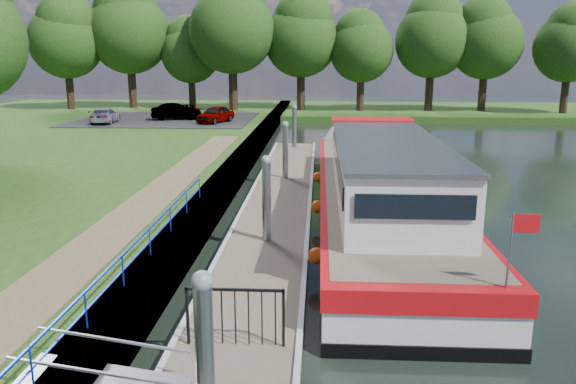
# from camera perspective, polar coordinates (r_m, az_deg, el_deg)

# --- Properties ---
(bank_edge) EXTENTS (1.10, 90.00, 0.78)m
(bank_edge) POSITION_cam_1_polar(r_m,az_deg,el_deg) (23.32, -6.91, 0.25)
(bank_edge) COLOR #473D2D
(bank_edge) RESTS_ON ground
(far_bank) EXTENTS (60.00, 18.00, 0.60)m
(far_bank) POSITION_cam_1_polar(r_m,az_deg,el_deg) (60.50, 13.33, 7.99)
(far_bank) COLOR #214212
(far_bank) RESTS_ON ground
(footpath) EXTENTS (1.60, 40.00, 0.05)m
(footpath) POSITION_cam_1_polar(r_m,az_deg,el_deg) (17.15, -17.15, -3.67)
(footpath) COLOR brown
(footpath) RESTS_ON riverbank
(carpark) EXTENTS (14.00, 12.00, 0.06)m
(carpark) POSITION_cam_1_polar(r_m,az_deg,el_deg) (47.29, -12.24, 7.23)
(carpark) COLOR black
(carpark) RESTS_ON riverbank
(blue_fence) EXTENTS (0.04, 18.04, 0.72)m
(blue_fence) POSITION_cam_1_polar(r_m,az_deg,el_deg) (12.01, -18.07, -8.52)
(blue_fence) COLOR #0C2DBF
(blue_fence) RESTS_ON riverbank
(pontoon) EXTENTS (2.50, 30.00, 0.56)m
(pontoon) POSITION_cam_1_polar(r_m,az_deg,el_deg) (21.12, -1.01, -1.61)
(pontoon) COLOR brown
(pontoon) RESTS_ON ground
(mooring_piles) EXTENTS (0.30, 27.30, 3.55)m
(mooring_piles) POSITION_cam_1_polar(r_m,az_deg,el_deg) (20.87, -1.02, 1.29)
(mooring_piles) COLOR gray
(mooring_piles) RESTS_ON ground
(gangway) EXTENTS (2.58, 1.00, 0.92)m
(gangway) POSITION_cam_1_polar(r_m,az_deg,el_deg) (9.92, -18.06, -17.85)
(gangway) COLOR #A5A8AD
(gangway) RESTS_ON ground
(gate_panel) EXTENTS (1.85, 0.05, 1.15)m
(gate_panel) POSITION_cam_1_polar(r_m,az_deg,el_deg) (10.67, -5.40, -11.69)
(gate_panel) COLOR black
(gate_panel) RESTS_ON ground
(barge) EXTENTS (4.36, 21.15, 4.78)m
(barge) POSITION_cam_1_polar(r_m,az_deg,el_deg) (20.88, 8.85, 0.60)
(barge) COLOR black
(barge) RESTS_ON ground
(horizon_trees) EXTENTS (54.38, 10.03, 12.87)m
(horizon_trees) POSITION_cam_1_polar(r_m,az_deg,el_deg) (56.16, 0.04, 15.76)
(horizon_trees) COLOR #332316
(horizon_trees) RESTS_ON ground
(car_a) EXTENTS (2.78, 4.04, 1.28)m
(car_a) POSITION_cam_1_polar(r_m,az_deg,el_deg) (43.91, -7.39, 7.84)
(car_a) COLOR #999999
(car_a) RESTS_ON carpark
(car_b) EXTENTS (4.17, 2.22, 1.31)m
(car_b) POSITION_cam_1_polar(r_m,az_deg,el_deg) (46.54, -11.28, 8.02)
(car_b) COLOR #999999
(car_b) RESTS_ON carpark
(car_c) EXTENTS (1.99, 4.03, 1.13)m
(car_c) POSITION_cam_1_polar(r_m,az_deg,el_deg) (45.55, -18.10, 7.40)
(car_c) COLOR #999999
(car_c) RESTS_ON carpark
(car_d) EXTENTS (2.22, 4.00, 1.06)m
(car_d) POSITION_cam_1_polar(r_m,az_deg,el_deg) (48.02, -10.27, 8.08)
(car_d) COLOR #999999
(car_d) RESTS_ON carpark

